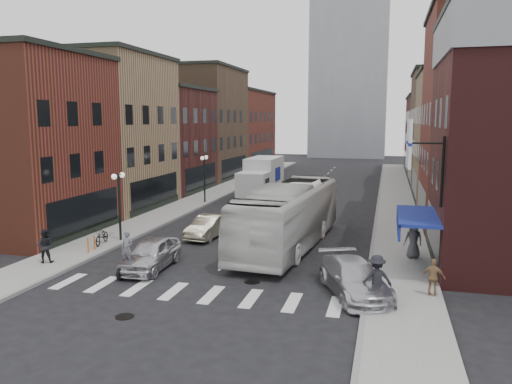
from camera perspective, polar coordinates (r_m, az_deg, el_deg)
ground at (r=24.07m, az=-4.47°, el=-9.10°), size 160.00×160.00×0.00m
sidewalk_left at (r=47.08m, az=-5.40°, el=-0.40°), size 3.00×74.00×0.15m
sidewalk_right at (r=44.23m, az=15.75°, el=-1.24°), size 3.00×74.00×0.15m
curb_left at (r=46.60m, az=-3.67°, el=-0.56°), size 0.20×74.00×0.16m
curb_right at (r=44.24m, az=13.80°, el=-1.27°), size 0.20×74.00×0.16m
crosswalk_stripes at (r=21.41m, az=-7.17°, el=-11.40°), size 12.00×2.20×0.01m
bldg_left_near at (r=34.63m, az=-26.13°, el=4.93°), size 10.30×9.20×11.30m
bldg_left_mid_a at (r=42.25m, az=-17.69°, el=6.53°), size 10.30×10.20×12.30m
bldg_left_mid_b at (r=51.00m, az=-11.59°, el=5.88°), size 10.30×10.20×10.30m
bldg_left_far_a at (r=61.01m, az=-7.01°, el=7.77°), size 10.30×12.20×13.30m
bldg_left_far_b at (r=74.20m, az=-2.95°, el=7.14°), size 10.30×16.20×11.30m
bldg_right_mid_a at (r=36.39m, az=26.72°, el=7.38°), size 10.30×10.20×14.30m
bldg_right_mid_b at (r=46.26m, az=24.10°, el=5.70°), size 10.30×10.20×11.30m
bldg_right_far_a at (r=57.13m, az=22.39°, el=6.67°), size 10.30×12.20×12.30m
bldg_right_far_b at (r=71.06m, az=20.90°, el=6.15°), size 10.30×16.20×10.30m
awning_blue at (r=24.61m, az=17.56°, el=-2.77°), size 1.80×5.00×0.78m
billboard_sign at (r=22.19m, az=17.31°, el=5.20°), size 1.52×3.00×3.70m
distant_tower at (r=101.51m, az=10.85°, el=18.31°), size 14.00×14.00×50.00m
streetlamp_near at (r=30.05m, az=-15.40°, el=-0.17°), size 0.32×1.22×4.11m
streetlamp_far at (r=42.63m, az=-5.92°, el=2.53°), size 0.32×1.22×4.11m
bike_rack at (r=28.35m, az=-18.31°, el=-5.66°), size 0.08×0.68×0.80m
box_truck at (r=45.39m, az=0.60°, el=1.53°), size 2.67×8.45×3.67m
motorcycle_rider at (r=23.93m, az=-14.45°, el=-6.98°), size 0.61×2.08×2.12m
transit_bus at (r=28.27m, az=3.78°, el=-2.69°), size 4.13×13.14×3.60m
sedan_left_near at (r=24.79m, az=-11.92°, el=-6.92°), size 1.94×4.49×1.51m
sedan_left_far at (r=30.72m, az=-5.48°, el=-3.97°), size 1.78×4.21×1.35m
curb_car at (r=21.18m, az=11.16°, el=-9.65°), size 3.83×5.35×1.44m
parked_bicycle at (r=29.73m, az=-17.19°, el=-4.85°), size 0.94×1.84×0.92m
ped_left_solo at (r=26.90m, az=-23.02°, el=-5.69°), size 0.94×0.75×1.68m
ped_right_a at (r=20.08m, az=13.60°, el=-9.63°), size 1.34×0.91×1.89m
ped_right_b at (r=21.51m, az=19.61°, el=-9.16°), size 0.96×0.60×1.53m
ped_right_c at (r=26.83m, az=17.54°, el=-5.20°), size 1.07×0.86×1.91m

